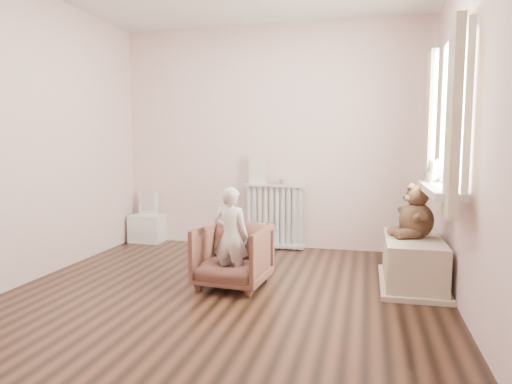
% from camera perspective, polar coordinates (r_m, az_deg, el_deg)
% --- Properties ---
extents(floor, '(3.60, 3.60, 0.01)m').
position_cam_1_polar(floor, '(3.87, -3.84, -12.53)').
color(floor, black).
rests_on(floor, ground).
extents(back_wall, '(3.60, 0.02, 2.60)m').
position_cam_1_polar(back_wall, '(5.40, 1.87, 6.83)').
color(back_wall, '#F2E0CF').
rests_on(back_wall, ground).
extents(front_wall, '(3.60, 0.02, 2.60)m').
position_cam_1_polar(front_wall, '(2.02, -19.85, 7.50)').
color(front_wall, '#F2E0CF').
rests_on(front_wall, ground).
extents(left_wall, '(0.02, 3.60, 2.60)m').
position_cam_1_polar(left_wall, '(4.55, -26.29, 6.32)').
color(left_wall, '#F2E0CF').
rests_on(left_wall, ground).
extents(right_wall, '(0.02, 3.60, 2.60)m').
position_cam_1_polar(right_wall, '(3.55, 25.06, 6.58)').
color(right_wall, '#F2E0CF').
rests_on(right_wall, ground).
extents(window, '(0.03, 0.90, 1.10)m').
position_cam_1_polar(window, '(3.85, 23.70, 8.80)').
color(window, white).
rests_on(window, right_wall).
extents(window_sill, '(0.22, 1.10, 0.06)m').
position_cam_1_polar(window_sill, '(3.85, 22.00, 0.22)').
color(window_sill, silver).
rests_on(window_sill, right_wall).
extents(curtain_left, '(0.06, 0.26, 1.30)m').
position_cam_1_polar(curtain_left, '(3.26, 23.45, 8.31)').
color(curtain_left, beige).
rests_on(curtain_left, right_wall).
extents(curtain_right, '(0.06, 0.26, 1.30)m').
position_cam_1_polar(curtain_right, '(4.39, 20.96, 7.75)').
color(curtain_right, beige).
rests_on(curtain_right, right_wall).
extents(radiator, '(0.72, 0.14, 0.76)m').
position_cam_1_polar(radiator, '(5.34, 2.27, -2.96)').
color(radiator, silver).
rests_on(radiator, floor).
extents(paper_doll, '(0.20, 0.02, 0.34)m').
position_cam_1_polar(paper_doll, '(5.32, 0.19, 2.87)').
color(paper_doll, beige).
rests_on(paper_doll, radiator).
extents(tin_a, '(0.09, 0.09, 0.06)m').
position_cam_1_polar(tin_a, '(5.27, 3.43, 1.28)').
color(tin_a, '#A59E8C').
rests_on(tin_a, radiator).
extents(toy_vanity, '(0.40, 0.28, 0.62)m').
position_cam_1_polar(toy_vanity, '(5.87, -13.48, -3.44)').
color(toy_vanity, silver).
rests_on(toy_vanity, floor).
extents(armchair, '(0.62, 0.64, 0.54)m').
position_cam_1_polar(armchair, '(3.97, -2.92, -7.99)').
color(armchair, brown).
rests_on(armchair, floor).
extents(child, '(0.33, 0.23, 0.85)m').
position_cam_1_polar(child, '(3.88, -3.15, -5.62)').
color(child, white).
rests_on(child, armchair).
extents(toy_bench, '(0.48, 0.90, 0.42)m').
position_cam_1_polar(toy_bench, '(4.22, 19.04, -8.41)').
color(toy_bench, beige).
rests_on(toy_bench, floor).
extents(teddy_bear, '(0.45, 0.40, 0.46)m').
position_cam_1_polar(teddy_bear, '(4.18, 19.46, -2.01)').
color(teddy_bear, '#392517').
rests_on(teddy_bear, toy_bench).
extents(plush_cat, '(0.22, 0.27, 0.19)m').
position_cam_1_polar(plush_cat, '(4.23, 21.17, 2.52)').
color(plush_cat, slate).
rests_on(plush_cat, window_sill).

